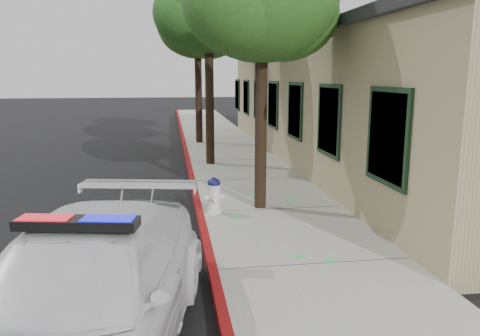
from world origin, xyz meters
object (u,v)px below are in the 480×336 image
at_px(clapboard_building, 378,100).
at_px(fire_hydrant, 214,195).
at_px(street_tree_near, 262,2).
at_px(street_tree_far, 199,27).
at_px(police_car, 82,297).
at_px(street_tree_mid, 209,12).

xyz_separation_m(clapboard_building, fire_hydrant, (-6.34, -6.11, -1.59)).
distance_m(street_tree_near, street_tree_far, 10.36).
bearing_deg(police_car, street_tree_far, 92.72).
bearing_deg(clapboard_building, police_car, -126.99).
xyz_separation_m(street_tree_near, street_tree_mid, (-0.63, 5.35, 0.47)).
bearing_deg(street_tree_far, street_tree_near, -86.48).
relative_size(clapboard_building, police_car, 3.89).
bearing_deg(street_tree_far, street_tree_mid, -89.94).
bearing_deg(clapboard_building, street_tree_near, -132.34).
relative_size(street_tree_near, street_tree_far, 0.90).
height_order(fire_hydrant, street_tree_far, street_tree_far).
distance_m(fire_hydrant, street_tree_mid, 7.15).
xyz_separation_m(police_car, street_tree_mid, (2.23, 10.35, 4.15)).
xyz_separation_m(clapboard_building, street_tree_mid, (-5.92, -0.46, 2.77)).
distance_m(police_car, street_tree_far, 16.05).
distance_m(fire_hydrant, street_tree_near, 4.04).
xyz_separation_m(police_car, street_tree_near, (2.86, 5.01, 3.68)).
height_order(clapboard_building, police_car, clapboard_building).
bearing_deg(street_tree_mid, fire_hydrant, -94.25).
bearing_deg(street_tree_far, police_car, -98.24).
height_order(clapboard_building, street_tree_mid, street_tree_mid).
distance_m(police_car, street_tree_near, 6.84).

